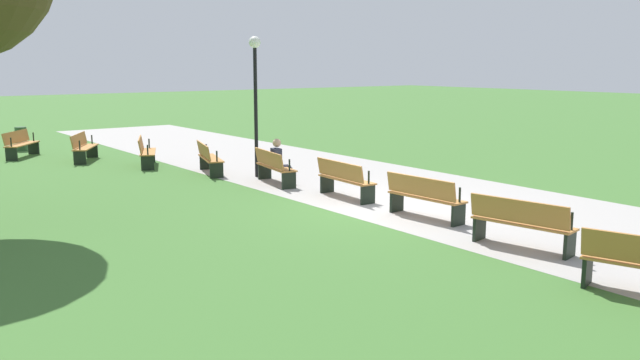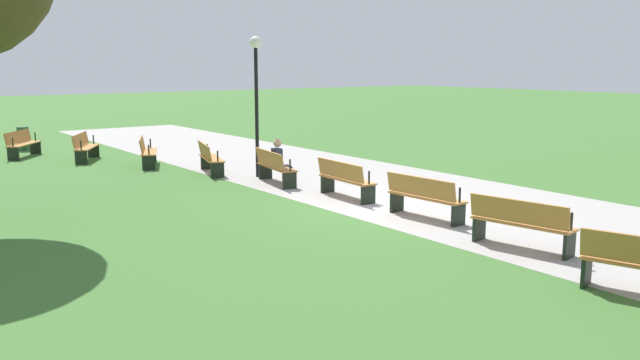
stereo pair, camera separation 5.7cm
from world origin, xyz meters
The scene contains 13 objects.
ground_plane centered at (0.00, 0.00, 0.00)m, with size 120.00×120.00×0.00m, color #3D6B2D.
path_paving centered at (0.00, 1.66, 0.00)m, with size 42.84×5.67×0.01m, color #A39E99.
bench_0 centered at (-13.18, -4.52, 0.47)m, with size 1.68×1.44×0.89m.
bench_1 centered at (-11.05, -3.09, 0.47)m, with size 1.75×1.30×0.89m.
bench_2 centered at (-8.76, -1.91, 0.47)m, with size 1.79×1.14×0.89m.
bench_3 centered at (-6.35, -1.02, 0.47)m, with size 1.82×0.97×0.89m.
bench_4 centered at (-3.85, -0.41, 0.47)m, with size 1.81×0.78×0.89m.
bench_5 centered at (-1.29, -0.11, 0.47)m, with size 1.78×0.58×0.89m.
bench_6 centered at (1.29, -0.11, 0.47)m, with size 1.78×0.58×0.89m.
bench_7 centered at (3.85, -0.41, 0.47)m, with size 1.81×0.78×0.89m.
person_seated centered at (-3.76, -0.28, 0.64)m, with size 0.39×0.56×1.20m.
lamp_post centered at (-5.08, -0.18, 2.69)m, with size 0.32×0.32×3.85m.
trash_bin centered at (-15.04, -4.08, 0.43)m, with size 0.40×0.40×0.86m, color #2D512D.
Camera 2 is at (10.46, -9.54, 3.11)m, focal length 36.81 mm.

